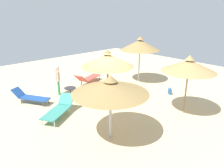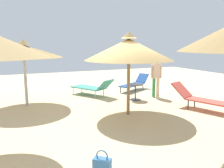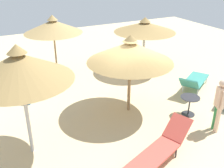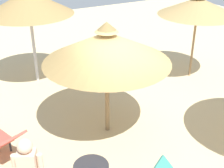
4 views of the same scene
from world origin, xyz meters
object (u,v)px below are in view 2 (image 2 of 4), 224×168
at_px(parasol_umbrella_center, 24,51).
at_px(lounge_chair_near_right, 135,83).
at_px(lounge_chair_far_left, 92,87).
at_px(parasol_umbrella_back, 129,49).
at_px(lounge_chair_far_right, 203,98).
at_px(person_standing_front, 156,75).
at_px(handbag, 102,166).
at_px(side_table_round, 135,89).

distance_m(parasol_umbrella_center, lounge_chair_near_right, 5.49).
height_order(parasol_umbrella_center, lounge_chair_far_left, parasol_umbrella_center).
distance_m(parasol_umbrella_back, lounge_chair_far_right, 3.18).
xyz_separation_m(lounge_chair_far_right, person_standing_front, (-2.34, -0.35, 0.55)).
bearing_deg(lounge_chair_far_right, lounge_chair_near_right, -173.77).
relative_size(person_standing_front, handbag, 3.54).
bearing_deg(lounge_chair_far_left, parasol_umbrella_center, -78.20).
height_order(lounge_chair_far_left, lounge_chair_near_right, lounge_chair_far_left).
distance_m(parasol_umbrella_back, lounge_chair_far_left, 3.57).
bearing_deg(lounge_chair_near_right, person_standing_front, 2.93).
bearing_deg(lounge_chair_far_right, parasol_umbrella_back, -102.83).
distance_m(parasol_umbrella_center, person_standing_front, 5.40).
relative_size(lounge_chair_near_right, handbag, 4.23).
relative_size(lounge_chair_far_right, handbag, 4.99).
xyz_separation_m(parasol_umbrella_back, handbag, (2.98, -2.07, -1.95)).
height_order(parasol_umbrella_center, side_table_round, parasol_umbrella_center).
bearing_deg(person_standing_front, side_table_round, -84.71).
relative_size(parasol_umbrella_center, lounge_chair_near_right, 1.37).
bearing_deg(person_standing_front, parasol_umbrella_back, -52.31).
height_order(lounge_chair_far_left, handbag, lounge_chair_far_left).
height_order(parasol_umbrella_back, handbag, parasol_umbrella_back).
bearing_deg(handbag, parasol_umbrella_center, -170.57).
xyz_separation_m(parasol_umbrella_back, parasol_umbrella_center, (-2.53, -2.98, -0.09)).
relative_size(parasol_umbrella_center, side_table_round, 4.19).
bearing_deg(handbag, lounge_chair_far_left, 162.74).
distance_m(parasol_umbrella_back, person_standing_front, 3.08).
relative_size(person_standing_front, side_table_round, 2.55).
bearing_deg(parasol_umbrella_back, lounge_chair_near_right, 147.80).
relative_size(parasol_umbrella_back, lounge_chair_far_right, 1.17).
distance_m(lounge_chair_near_right, handbag, 7.70).
distance_m(handbag, side_table_round, 5.66).
bearing_deg(parasol_umbrella_center, lounge_chair_far_right, 60.80).
height_order(parasol_umbrella_center, handbag, parasol_umbrella_center).
relative_size(lounge_chair_far_right, lounge_chair_far_left, 1.14).
bearing_deg(parasol_umbrella_back, lounge_chair_far_right, 77.17).
bearing_deg(lounge_chair_far_left, lounge_chair_near_right, 98.08).
relative_size(lounge_chair_far_right, person_standing_front, 1.41).
xyz_separation_m(lounge_chair_far_right, side_table_round, (-2.24, -1.42, 0.04)).
bearing_deg(lounge_chair_far_left, person_standing_front, 60.56).
bearing_deg(side_table_round, handbag, -35.17).
relative_size(lounge_chair_far_right, side_table_round, 3.60).
xyz_separation_m(lounge_chair_far_left, handbag, (6.09, -1.89, -0.22)).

